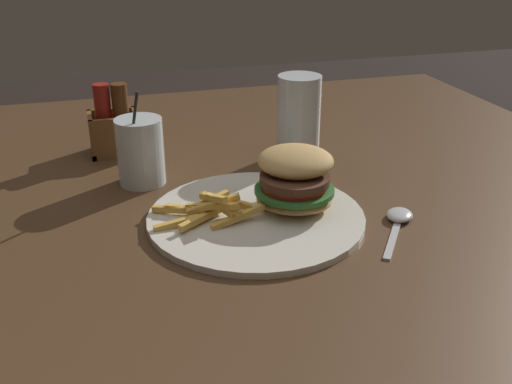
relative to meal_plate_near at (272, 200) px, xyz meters
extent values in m
cube|color=#4C331E|center=(0.06, 0.12, -0.04)|extent=(1.27, 1.23, 0.03)
cylinder|color=#392616|center=(-0.51, 0.66, -0.42)|extent=(0.06, 0.06, 0.71)
cylinder|color=#392616|center=(0.62, 0.66, -0.42)|extent=(0.06, 0.06, 0.71)
cylinder|color=silver|center=(-0.03, 0.00, -0.02)|extent=(0.32, 0.32, 0.01)
ellipsoid|color=tan|center=(0.03, 0.00, 0.00)|extent=(0.14, 0.13, 0.03)
cylinder|color=#2D6628|center=(0.03, 0.00, 0.01)|extent=(0.16, 0.16, 0.01)
cylinder|color=red|center=(0.03, 0.00, 0.02)|extent=(0.13, 0.13, 0.01)
cylinder|color=#4C2D1E|center=(0.03, 0.00, 0.03)|extent=(0.14, 0.14, 0.01)
ellipsoid|color=tan|center=(0.04, 0.01, 0.05)|extent=(0.14, 0.13, 0.05)
cube|color=gold|center=(-0.07, 0.00, 0.01)|extent=(0.07, 0.03, 0.02)
cube|color=gold|center=(-0.09, 0.02, 0.00)|extent=(0.07, 0.04, 0.01)
cube|color=gold|center=(-0.14, -0.01, -0.01)|extent=(0.07, 0.02, 0.02)
cube|color=gold|center=(-0.13, 0.02, -0.01)|extent=(0.08, 0.05, 0.02)
cube|color=gold|center=(-0.11, -0.01, -0.01)|extent=(0.08, 0.05, 0.01)
cube|color=gold|center=(-0.12, 0.02, -0.01)|extent=(0.08, 0.04, 0.01)
cube|color=gold|center=(-0.09, 0.00, 0.02)|extent=(0.03, 0.06, 0.02)
cube|color=gold|center=(-0.09, 0.00, 0.01)|extent=(0.08, 0.03, 0.04)
cube|color=gold|center=(-0.06, -0.02, -0.01)|extent=(0.09, 0.03, 0.02)
cube|color=gold|center=(-0.08, 0.00, 0.00)|extent=(0.04, 0.06, 0.02)
cube|color=gold|center=(-0.09, 0.00, 0.00)|extent=(0.07, 0.06, 0.03)
cube|color=gold|center=(-0.08, -0.01, 0.00)|extent=(0.05, 0.05, 0.02)
cylinder|color=silver|center=(0.12, 0.22, 0.05)|extent=(0.08, 0.08, 0.15)
cylinder|color=#B26B19|center=(0.12, 0.22, 0.04)|extent=(0.07, 0.07, 0.13)
cylinder|color=silver|center=(-0.17, 0.18, 0.03)|extent=(0.08, 0.08, 0.11)
cylinder|color=orange|center=(-0.17, 0.18, 0.02)|extent=(0.07, 0.07, 0.10)
cylinder|color=black|center=(-0.18, 0.17, 0.05)|extent=(0.03, 0.03, 0.16)
ellipsoid|color=silver|center=(0.18, -0.06, -0.02)|extent=(0.06, 0.06, 0.01)
cube|color=silver|center=(0.14, -0.12, -0.03)|extent=(0.07, 0.09, 0.00)
cube|color=brown|center=(-0.20, 0.34, -0.02)|extent=(0.09, 0.07, 0.01)
cube|color=brown|center=(-0.24, 0.34, 0.01)|extent=(0.01, 0.07, 0.08)
cube|color=brown|center=(-0.16, 0.34, 0.01)|extent=(0.01, 0.07, 0.08)
cube|color=brown|center=(-0.20, 0.31, 0.01)|extent=(0.09, 0.01, 0.08)
cube|color=brown|center=(-0.20, 0.37, 0.01)|extent=(0.09, 0.01, 0.08)
cylinder|color=maroon|center=(-0.22, 0.34, 0.04)|extent=(0.03, 0.03, 0.12)
cylinder|color=#512D14|center=(-0.19, 0.34, 0.04)|extent=(0.03, 0.03, 0.12)
camera|label=1|loc=(-0.25, -0.76, 0.38)|focal=42.00mm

